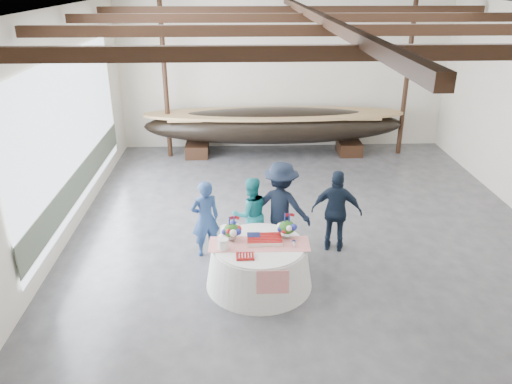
{
  "coord_description": "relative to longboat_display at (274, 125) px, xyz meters",
  "views": [
    {
      "loc": [
        -1.46,
        -9.33,
        5.08
      ],
      "look_at": [
        -1.11,
        -0.42,
        1.18
      ],
      "focal_mm": 35.0,
      "sensor_mm": 36.0,
      "label": 1
    }
  ],
  "objects": [
    {
      "name": "longboat_display",
      "position": [
        0.0,
        0.0,
        0.0
      ],
      "size": [
        7.74,
        1.55,
        1.45
      ],
      "color": "black",
      "rests_on": "ground"
    },
    {
      "name": "banquet_table",
      "position": [
        -0.76,
        -6.92,
        -0.53
      ],
      "size": [
        1.88,
        1.88,
        0.81
      ],
      "color": "silver",
      "rests_on": "ground"
    },
    {
      "name": "wall_back",
      "position": [
        0.36,
        0.9,
        1.32
      ],
      "size": [
        10.0,
        0.02,
        4.5
      ],
      "primitive_type": "cube",
      "color": "silver",
      "rests_on": "ground"
    },
    {
      "name": "ceiling",
      "position": [
        0.36,
        -5.1,
        3.57
      ],
      "size": [
        10.0,
        12.0,
        0.01
      ],
      "primitive_type": "cube",
      "color": "white",
      "rests_on": "wall_back"
    },
    {
      "name": "open_bay",
      "position": [
        -4.59,
        -4.1,
        0.9
      ],
      "size": [
        0.03,
        7.0,
        3.2
      ],
      "color": "silver",
      "rests_on": "ground"
    },
    {
      "name": "wall_front",
      "position": [
        0.36,
        -11.1,
        1.32
      ],
      "size": [
        10.0,
        0.02,
        4.5
      ],
      "primitive_type": "cube",
      "color": "silver",
      "rests_on": "ground"
    },
    {
      "name": "floor",
      "position": [
        0.36,
        -5.1,
        -0.93
      ],
      "size": [
        10.0,
        12.0,
        0.01
      ],
      "primitive_type": "cube",
      "color": "#3D3D42",
      "rests_on": "ground"
    },
    {
      "name": "tabletop_items",
      "position": [
        -0.8,
        -6.79,
        0.03
      ],
      "size": [
        1.74,
        0.95,
        0.4
      ],
      "color": "red",
      "rests_on": "banquet_table"
    },
    {
      "name": "pavilion_structure",
      "position": [
        0.36,
        -4.24,
        3.08
      ],
      "size": [
        9.8,
        11.76,
        4.5
      ],
      "color": "black",
      "rests_on": "ground"
    },
    {
      "name": "guest_man_left",
      "position": [
        -0.28,
        -5.67,
        -0.01
      ],
      "size": [
        1.35,
        1.06,
        1.83
      ],
      "primitive_type": "imported",
      "rotation": [
        0.0,
        0.0,
        2.77
      ],
      "color": "black",
      "rests_on": "ground"
    },
    {
      "name": "wall_left",
      "position": [
        -4.64,
        -5.1,
        1.32
      ],
      "size": [
        0.02,
        12.0,
        4.5
      ],
      "primitive_type": "cube",
      "color": "silver",
      "rests_on": "ground"
    },
    {
      "name": "guest_woman_teal",
      "position": [
        -0.87,
        -5.66,
        -0.16
      ],
      "size": [
        0.87,
        0.76,
        1.53
      ],
      "primitive_type": "imported",
      "rotation": [
        0.0,
        0.0,
        3.42
      ],
      "color": "teal",
      "rests_on": "ground"
    },
    {
      "name": "guest_woman_blue",
      "position": [
        -1.74,
        -5.84,
        -0.15
      ],
      "size": [
        0.66,
        0.55,
        1.55
      ],
      "primitive_type": "imported",
      "rotation": [
        0.0,
        0.0,
        3.51
      ],
      "color": "navy",
      "rests_on": "ground"
    },
    {
      "name": "guest_man_right",
      "position": [
        0.81,
        -5.75,
        -0.09
      ],
      "size": [
        1.05,
        0.64,
        1.68
      ],
      "primitive_type": "imported",
      "rotation": [
        0.0,
        0.0,
        2.89
      ],
      "color": "#141F30",
      "rests_on": "ground"
    }
  ]
}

